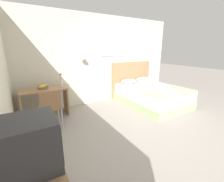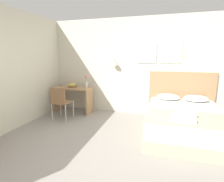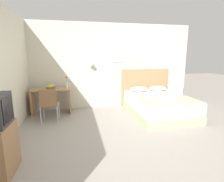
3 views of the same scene
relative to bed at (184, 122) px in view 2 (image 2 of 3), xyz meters
The scene contains 13 objects.
ground_plane 1.95m from the bed, 131.42° to the right, with size 24.00×24.00×0.00m, color gray.
wall_back 1.99m from the bed, 139.02° to the left, with size 5.50×0.31×2.65m.
bed is the anchor object (origin of this frame).
headboard 1.10m from the bed, 90.00° to the left, with size 1.63×0.06×1.23m.
pillow_left 0.89m from the bed, 112.99° to the left, with size 0.56×0.41×0.15m.
pillow_right 0.89m from the bed, 67.01° to the left, with size 0.56×0.41×0.15m.
throw_blanket 0.65m from the bed, 90.00° to the right, with size 1.47×0.81×0.02m.
folded_towel_near_foot 0.55m from the bed, 90.96° to the right, with size 0.28×0.29×0.06m.
folded_towel_mid_bed 0.80m from the bed, 97.27° to the right, with size 0.34×0.28×0.06m.
desk 3.06m from the bed, 166.74° to the left, with size 1.07×0.51×0.74m.
desk_chair 2.96m from the bed, behind, with size 0.43×0.43×0.86m.
fruit_bowl 3.10m from the bed, 166.69° to the left, with size 0.25×0.25×0.12m.
flower_vase 2.69m from the bed, 164.78° to the left, with size 0.06×0.06×0.35m.
Camera 2 is at (0.80, -2.32, 1.62)m, focal length 28.00 mm.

